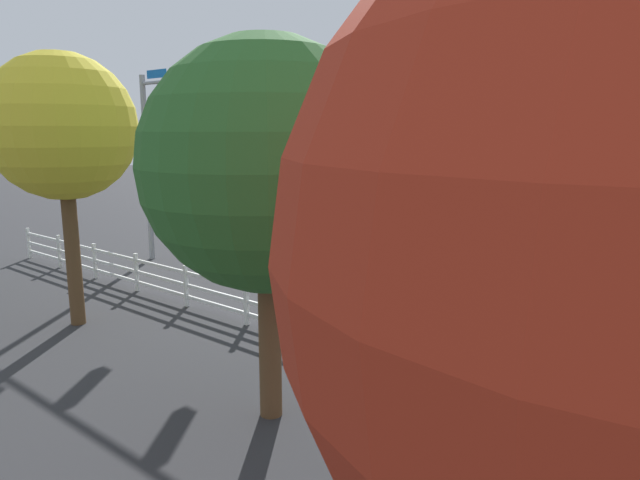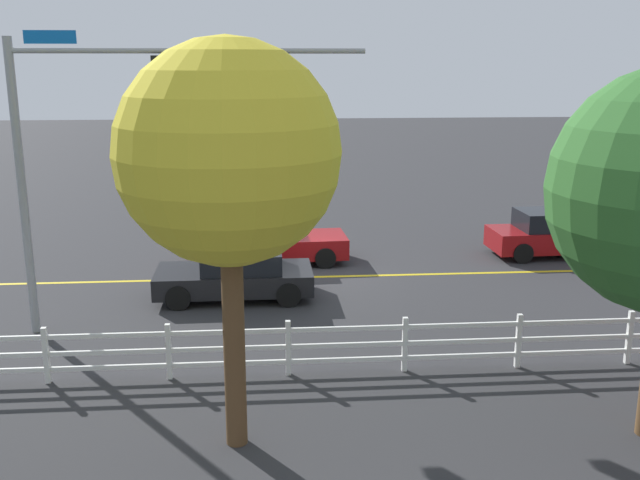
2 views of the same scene
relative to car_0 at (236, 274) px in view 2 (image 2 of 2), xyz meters
The scene contains 8 objects.
ground_plane 2.50m from the car_0, 135.95° to the right, with size 120.00×120.00×0.00m, color #2D2D30.
lane_center_stripe 6.01m from the car_0, 163.68° to the right, with size 28.00×0.16×0.01m, color gold.
signal_assembly 5.21m from the car_0, 42.74° to the left, with size 7.78×0.38×6.79m.
car_0 is the anchor object (origin of this frame).
car_1 3.48m from the car_0, 105.71° to the right, with size 4.70×2.06×1.31m.
car_2 10.80m from the car_0, 161.07° to the right, with size 4.44×1.92×1.49m.
white_rail_fence 6.91m from the car_0, 133.31° to the left, with size 26.10×0.10×1.15m.
tree_0 8.67m from the car_0, 91.81° to the left, with size 3.44×3.44×6.54m.
Camera 2 is at (0.98, 20.16, 6.15)m, focal length 40.42 mm.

